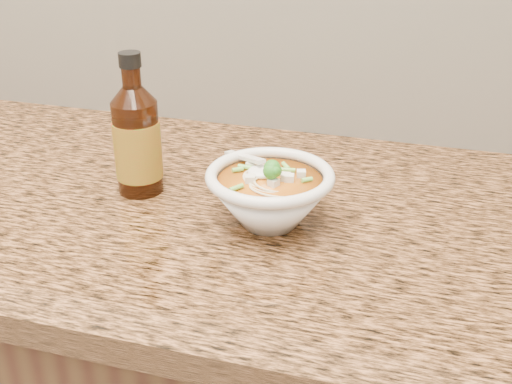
# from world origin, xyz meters

# --- Properties ---
(counter_slab) EXTENTS (4.00, 0.68, 0.04)m
(counter_slab) POSITION_xyz_m (0.00, 1.68, 0.88)
(counter_slab) COLOR #9D6339
(counter_slab) RESTS_ON cabinet
(soup_bowl) EXTENTS (0.18, 0.18, 0.10)m
(soup_bowl) POSITION_xyz_m (0.25, 1.62, 0.94)
(soup_bowl) COLOR white
(soup_bowl) RESTS_ON counter_slab
(hot_sauce_bottle) EXTENTS (0.08, 0.08, 0.22)m
(hot_sauce_bottle) POSITION_xyz_m (0.03, 1.67, 0.98)
(hot_sauce_bottle) COLOR #391607
(hot_sauce_bottle) RESTS_ON counter_slab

